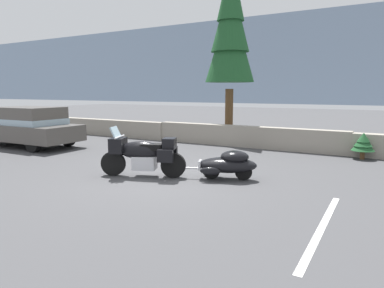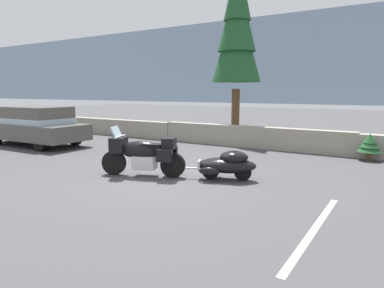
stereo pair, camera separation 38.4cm
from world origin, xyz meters
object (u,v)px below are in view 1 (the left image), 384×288
at_px(touring_motorcycle, 142,154).
at_px(pine_tree_tall, 230,27).
at_px(suv_at_left_edge, 27,126).
at_px(car_shaped_trailer, 228,164).

distance_m(touring_motorcycle, pine_tree_tall, 9.06).
distance_m(touring_motorcycle, suv_at_left_edge, 7.47).
height_order(touring_motorcycle, car_shaped_trailer, touring_motorcycle).
xyz_separation_m(touring_motorcycle, suv_at_left_edge, (-7.26, 1.74, 0.22)).
height_order(touring_motorcycle, pine_tree_tall, pine_tree_tall).
bearing_deg(touring_motorcycle, pine_tree_tall, 96.74).
xyz_separation_m(touring_motorcycle, pine_tree_tall, (-0.92, 7.80, 4.52)).
bearing_deg(pine_tree_tall, car_shaped_trailer, -66.55).
bearing_deg(pine_tree_tall, suv_at_left_edge, -136.30).
bearing_deg(suv_at_left_edge, car_shaped_trailer, -5.55).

